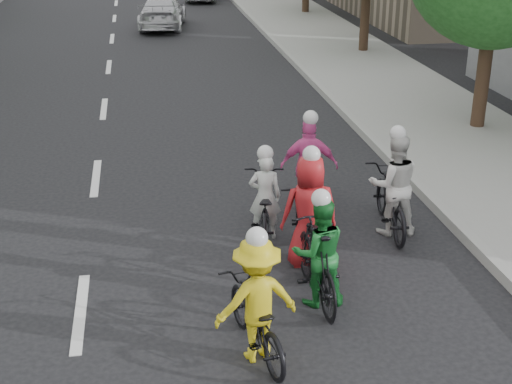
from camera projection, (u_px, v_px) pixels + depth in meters
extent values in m
plane|color=black|center=(80.00, 312.00, 9.59)|extent=(120.00, 120.00, 0.00)
cube|color=gray|center=(395.00, 93.00, 19.87)|extent=(4.00, 80.00, 0.15)
cube|color=#999993|center=(328.00, 96.00, 19.57)|extent=(0.18, 80.00, 0.18)
cylinder|color=black|center=(482.00, 84.00, 16.48)|extent=(0.32, 0.32, 2.27)
cylinder|color=black|center=(365.00, 18.00, 24.64)|extent=(0.32, 0.32, 2.48)
imported|color=black|center=(307.00, 231.00, 10.75)|extent=(0.76, 1.95, 1.01)
imported|color=#A91B20|center=(310.00, 212.00, 10.52)|extent=(0.88, 0.60, 1.75)
sphere|color=silver|center=(311.00, 155.00, 10.17)|extent=(0.26, 0.26, 0.26)
imported|color=black|center=(317.00, 262.00, 9.71)|extent=(0.58, 1.90, 1.13)
imported|color=#176A28|center=(319.00, 252.00, 9.54)|extent=(0.76, 0.60, 1.53)
sphere|color=silver|center=(321.00, 199.00, 9.24)|extent=(0.26, 0.26, 0.26)
imported|color=black|center=(255.00, 319.00, 8.60)|extent=(0.96, 1.85, 0.92)
imported|color=gold|center=(257.00, 300.00, 8.38)|extent=(1.12, 0.78, 1.59)
sphere|color=silver|center=(257.00, 238.00, 8.07)|extent=(0.26, 0.26, 0.26)
imported|color=black|center=(390.00, 201.00, 11.77)|extent=(0.89, 2.01, 1.03)
imported|color=silver|center=(394.00, 185.00, 11.55)|extent=(0.89, 0.73, 1.71)
sphere|color=silver|center=(398.00, 133.00, 11.21)|extent=(0.26, 0.26, 0.26)
imported|color=black|center=(307.00, 182.00, 12.53)|extent=(0.77, 1.78, 1.04)
imported|color=#F255AD|center=(309.00, 167.00, 12.31)|extent=(1.06, 0.58, 1.71)
sphere|color=silver|center=(311.00, 118.00, 11.97)|extent=(0.26, 0.26, 0.26)
imported|color=black|center=(264.00, 207.00, 11.62)|extent=(0.97, 1.96, 0.99)
imported|color=silver|center=(265.00, 196.00, 11.44)|extent=(0.58, 0.43, 1.43)
sphere|color=silver|center=(265.00, 153.00, 11.16)|extent=(0.26, 0.26, 0.26)
imported|color=silver|center=(162.00, 12.00, 29.83)|extent=(2.32, 4.58, 1.27)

